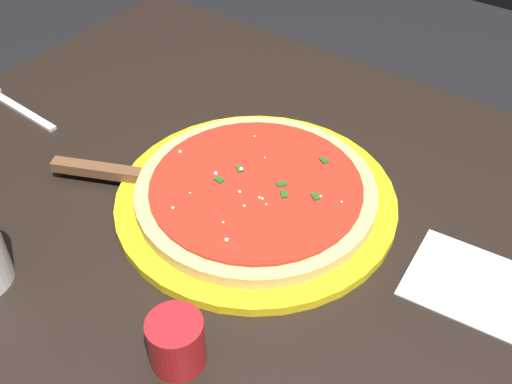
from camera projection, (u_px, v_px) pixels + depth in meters
The scene contains 7 objects.
restaurant_table at pixel (269, 304), 0.84m from camera, with size 1.13×0.84×0.78m.
serving_plate at pixel (256, 200), 0.79m from camera, with size 0.35×0.35×0.01m, color yellow.
pizza at pixel (256, 191), 0.78m from camera, with size 0.30×0.30×0.02m.
pizza_server at pixel (130, 176), 0.81m from camera, with size 0.22×0.13×0.01m.
cup_small_sauce at pixel (176, 342), 0.60m from camera, with size 0.06×0.06×0.06m, color #B2191E.
napkin_folded_right at pixel (474, 285), 0.69m from camera, with size 0.14×0.11×0.00m, color white.
fork at pixel (11, 104), 0.96m from camera, with size 0.19×0.03×0.00m.
Camera 1 is at (-0.29, 0.44, 1.32)m, focal length 43.89 mm.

